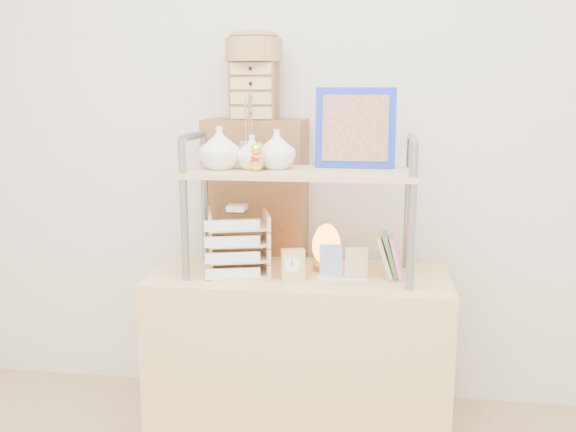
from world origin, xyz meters
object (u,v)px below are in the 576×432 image
Objects in this scene: cabinet at (257,264)px; salt_lamp at (326,246)px; desk at (299,360)px; letter_tray at (238,246)px.

salt_lamp is at bearing -37.21° from cabinet.
desk is at bearing -142.46° from salt_lamp.
cabinet reaches higher than desk.
letter_tray is at bearing -171.66° from desk.
letter_tray is at bearing -87.18° from cabinet.
desk is 0.55m from letter_tray.
desk is 0.49m from salt_lamp.
cabinet is 0.45m from letter_tray.
salt_lamp is (0.10, 0.08, 0.47)m from desk.
letter_tray reaches higher than salt_lamp.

